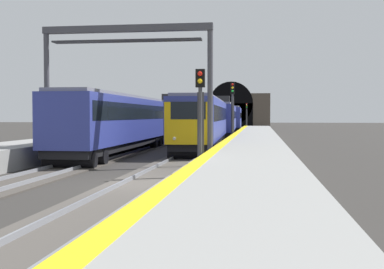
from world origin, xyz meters
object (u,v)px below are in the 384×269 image
at_px(railway_signal_far, 247,113).
at_px(overhead_signal_gantry, 126,60).
at_px(train_main_approaching, 222,119).
at_px(railway_signal_mid, 232,107).
at_px(train_adjacent_platform, 150,119).
at_px(railway_signal_near, 200,114).

bearing_deg(railway_signal_far, overhead_signal_gantry, -3.73).
relative_size(train_main_approaching, railway_signal_mid, 10.21).
xyz_separation_m(train_adjacent_platform, overhead_signal_gantry, (-16.69, -2.52, 3.19)).
distance_m(railway_signal_near, overhead_signal_gantry, 6.90).
distance_m(train_adjacent_platform, overhead_signal_gantry, 17.17).
bearing_deg(railway_signal_near, railway_signal_mid, -180.00).
bearing_deg(train_main_approaching, overhead_signal_gantry, -6.30).
bearing_deg(railway_signal_far, train_adjacent_platform, -7.78).
distance_m(train_adjacent_platform, railway_signal_far, 50.98).
bearing_deg(railway_signal_far, railway_signal_mid, 0.00).
height_order(train_adjacent_platform, railway_signal_near, train_adjacent_platform).
bearing_deg(railway_signal_near, train_main_approaching, -177.00).
distance_m(train_main_approaching, overhead_signal_gantry, 31.31).
bearing_deg(train_main_approaching, railway_signal_far, 175.40).
bearing_deg(railway_signal_mid, overhead_signal_gantry, -12.66).
xyz_separation_m(railway_signal_far, overhead_signal_gantry, (-67.19, 4.38, 2.49)).
height_order(railway_signal_far, overhead_signal_gantry, overhead_signal_gantry).
bearing_deg(railway_signal_far, train_main_approaching, -2.95).
relative_size(train_adjacent_platform, railway_signal_mid, 6.92).
relative_size(train_adjacent_platform, overhead_signal_gantry, 4.32).
xyz_separation_m(train_adjacent_platform, railway_signal_far, (50.51, -6.90, 0.70)).
bearing_deg(train_adjacent_platform, railway_signal_near, -162.40).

